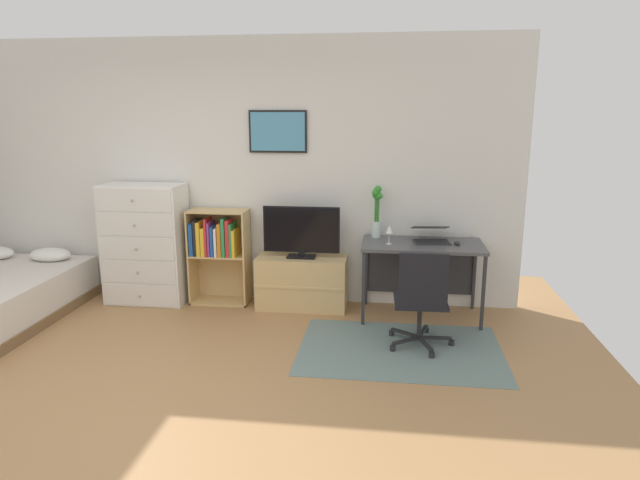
# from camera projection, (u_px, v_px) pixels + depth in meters

# --- Properties ---
(ground_plane) EXTENTS (7.20, 7.20, 0.00)m
(ground_plane) POSITION_uv_depth(u_px,v_px,m) (124.00, 411.00, 3.72)
(ground_plane) COLOR #A87A4C
(wall_back_with_posters) EXTENTS (6.12, 0.09, 2.70)m
(wall_back_with_posters) POSITION_uv_depth(u_px,v_px,m) (223.00, 172.00, 5.77)
(wall_back_with_posters) COLOR silver
(wall_back_with_posters) RESTS_ON ground_plane
(area_rug) EXTENTS (1.70, 1.20, 0.01)m
(area_rug) POSITION_uv_depth(u_px,v_px,m) (400.00, 349.00, 4.68)
(area_rug) COLOR slate
(area_rug) RESTS_ON ground_plane
(dresser) EXTENTS (0.83, 0.46, 1.24)m
(dresser) POSITION_uv_depth(u_px,v_px,m) (146.00, 244.00, 5.76)
(dresser) COLOR white
(dresser) RESTS_ON ground_plane
(bookshelf) EXTENTS (0.61, 0.30, 0.99)m
(bookshelf) POSITION_uv_depth(u_px,v_px,m) (217.00, 247.00, 5.73)
(bookshelf) COLOR tan
(bookshelf) RESTS_ON ground_plane
(tv_stand) EXTENTS (0.91, 0.41, 0.53)m
(tv_stand) POSITION_uv_depth(u_px,v_px,m) (302.00, 282.00, 5.65)
(tv_stand) COLOR tan
(tv_stand) RESTS_ON ground_plane
(television) EXTENTS (0.77, 0.16, 0.52)m
(television) POSITION_uv_depth(u_px,v_px,m) (301.00, 233.00, 5.51)
(television) COLOR black
(television) RESTS_ON tv_stand
(desk) EXTENTS (1.15, 0.64, 0.74)m
(desk) POSITION_uv_depth(u_px,v_px,m) (422.00, 254.00, 5.39)
(desk) COLOR #4C4C4F
(desk) RESTS_ON ground_plane
(office_chair) EXTENTS (0.56, 0.58, 0.86)m
(office_chair) POSITION_uv_depth(u_px,v_px,m) (421.00, 297.00, 4.60)
(office_chair) COLOR #232326
(office_chair) RESTS_ON ground_plane
(laptop) EXTENTS (0.38, 0.41, 0.15)m
(laptop) POSITION_uv_depth(u_px,v_px,m) (431.00, 235.00, 5.36)
(laptop) COLOR #333338
(laptop) RESTS_ON desk
(computer_mouse) EXTENTS (0.06, 0.10, 0.03)m
(computer_mouse) POSITION_uv_depth(u_px,v_px,m) (457.00, 243.00, 5.22)
(computer_mouse) COLOR #262628
(computer_mouse) RESTS_ON desk
(bamboo_vase) EXTENTS (0.11, 0.10, 0.51)m
(bamboo_vase) POSITION_uv_depth(u_px,v_px,m) (377.00, 209.00, 5.48)
(bamboo_vase) COLOR silver
(bamboo_vase) RESTS_ON desk
(wine_glass) EXTENTS (0.07, 0.07, 0.18)m
(wine_glass) POSITION_uv_depth(u_px,v_px,m) (389.00, 230.00, 5.21)
(wine_glass) COLOR silver
(wine_glass) RESTS_ON desk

